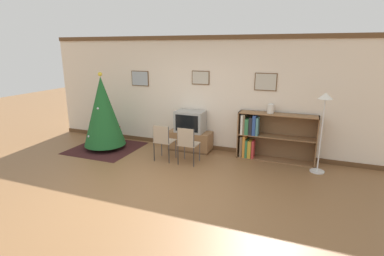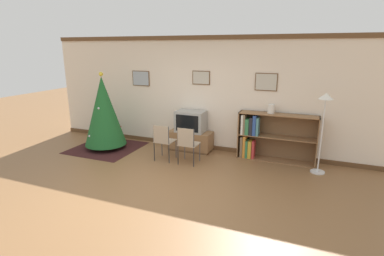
# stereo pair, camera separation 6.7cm
# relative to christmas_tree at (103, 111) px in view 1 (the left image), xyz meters

# --- Properties ---
(ground_plane) EXTENTS (24.00, 24.00, 0.00)m
(ground_plane) POSITION_rel_christmas_tree_xyz_m (2.20, -1.69, -0.94)
(ground_plane) COLOR brown
(wall_back) EXTENTS (8.36, 0.11, 2.70)m
(wall_back) POSITION_rel_christmas_tree_xyz_m (2.20, 0.94, 0.42)
(wall_back) COLOR silver
(wall_back) RESTS_ON ground_plane
(area_rug) EXTENTS (1.57, 1.55, 0.01)m
(area_rug) POSITION_rel_christmas_tree_xyz_m (0.00, 0.00, -0.93)
(area_rug) COLOR #381919
(area_rug) RESTS_ON ground_plane
(christmas_tree) EXTENTS (1.00, 1.00, 1.87)m
(christmas_tree) POSITION_rel_christmas_tree_xyz_m (0.00, 0.00, 0.00)
(christmas_tree) COLOR maroon
(christmas_tree) RESTS_ON area_rug
(tv_console) EXTENTS (1.04, 0.46, 0.47)m
(tv_console) POSITION_rel_christmas_tree_xyz_m (2.01, 0.64, -0.70)
(tv_console) COLOR brown
(tv_console) RESTS_ON ground_plane
(television) EXTENTS (0.68, 0.45, 0.50)m
(television) POSITION_rel_christmas_tree_xyz_m (2.01, 0.64, -0.21)
(television) COLOR #9E9E99
(television) RESTS_ON tv_console
(folding_chair_left) EXTENTS (0.40, 0.40, 0.82)m
(folding_chair_left) POSITION_rel_christmas_tree_xyz_m (1.73, -0.24, -0.46)
(folding_chair_left) COLOR tan
(folding_chair_left) RESTS_ON ground_plane
(folding_chair_right) EXTENTS (0.40, 0.40, 0.82)m
(folding_chair_right) POSITION_rel_christmas_tree_xyz_m (2.30, -0.24, -0.46)
(folding_chair_right) COLOR tan
(folding_chair_right) RESTS_ON ground_plane
(bookshelf) EXTENTS (1.67, 0.36, 1.05)m
(bookshelf) POSITION_rel_christmas_tree_xyz_m (3.72, 0.71, -0.41)
(bookshelf) COLOR olive
(bookshelf) RESTS_ON ground_plane
(vase) EXTENTS (0.15, 0.15, 0.21)m
(vase) POSITION_rel_christmas_tree_xyz_m (3.85, 0.73, 0.22)
(vase) COLOR silver
(vase) RESTS_ON bookshelf
(standing_lamp) EXTENTS (0.28, 0.28, 1.61)m
(standing_lamp) POSITION_rel_christmas_tree_xyz_m (4.89, 0.34, 0.30)
(standing_lamp) COLOR silver
(standing_lamp) RESTS_ON ground_plane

